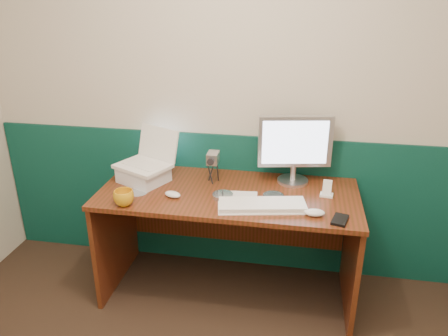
% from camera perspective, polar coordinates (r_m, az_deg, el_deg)
% --- Properties ---
extents(back_wall, '(3.50, 0.04, 2.50)m').
position_cam_1_polar(back_wall, '(2.89, 1.81, 9.06)').
color(back_wall, '#BEB4A1').
rests_on(back_wall, ground).
extents(wainscot, '(3.48, 0.02, 1.00)m').
position_cam_1_polar(wainscot, '(3.14, 1.61, -4.45)').
color(wainscot, '#08372E').
rests_on(wainscot, ground).
extents(desk, '(1.60, 0.70, 0.75)m').
position_cam_1_polar(desk, '(2.89, 0.53, -9.83)').
color(desk, '#3D1F0B').
rests_on(desk, ground).
extents(laptop_riser, '(0.35, 0.33, 0.10)m').
position_cam_1_polar(laptop_riser, '(2.88, -10.47, -0.86)').
color(laptop_riser, silver).
rests_on(laptop_riser, desk).
extents(laptop, '(0.40, 0.36, 0.27)m').
position_cam_1_polar(laptop, '(2.81, -10.73, 2.56)').
color(laptop, white).
rests_on(laptop, laptop_riser).
extents(monitor, '(0.48, 0.22, 0.46)m').
position_cam_1_polar(monitor, '(2.79, 9.22, 2.54)').
color(monitor, silver).
rests_on(monitor, desk).
extents(keyboard, '(0.52, 0.26, 0.03)m').
position_cam_1_polar(keyboard, '(2.52, 5.00, -4.93)').
color(keyboard, white).
rests_on(keyboard, desk).
extents(mouse_right, '(0.12, 0.08, 0.04)m').
position_cam_1_polar(mouse_right, '(2.48, 11.75, -5.72)').
color(mouse_right, silver).
rests_on(mouse_right, desk).
extents(mouse_left, '(0.12, 0.10, 0.04)m').
position_cam_1_polar(mouse_left, '(2.65, -6.72, -3.44)').
color(mouse_left, silver).
rests_on(mouse_left, desk).
extents(mug, '(0.13, 0.13, 0.09)m').
position_cam_1_polar(mug, '(2.59, -12.96, -3.81)').
color(mug, orange).
rests_on(mug, desk).
extents(camcorder, '(0.09, 0.13, 0.20)m').
position_cam_1_polar(camcorder, '(2.81, -1.43, 0.05)').
color(camcorder, '#B4B4B9').
rests_on(camcorder, desk).
extents(cd_spindle, '(0.12, 0.12, 0.03)m').
position_cam_1_polar(cd_spindle, '(2.63, -0.18, -3.65)').
color(cd_spindle, silver).
rests_on(cd_spindle, desk).
extents(cd_loose_a, '(0.12, 0.12, 0.00)m').
position_cam_1_polar(cd_loose_a, '(2.75, -11.17, -3.13)').
color(cd_loose_a, '#B5BDC6').
rests_on(cd_loose_a, desk).
extents(cd_loose_b, '(0.13, 0.13, 0.00)m').
position_cam_1_polar(cd_loose_b, '(2.68, 6.47, -3.54)').
color(cd_loose_b, silver).
rests_on(cd_loose_b, desk).
extents(pen, '(0.15, 0.03, 0.01)m').
position_cam_1_polar(pen, '(2.64, 8.03, -3.92)').
color(pen, black).
rests_on(pen, desk).
extents(papers, '(0.18, 0.13, 0.00)m').
position_cam_1_polar(papers, '(2.66, 2.55, -3.59)').
color(papers, white).
rests_on(papers, desk).
extents(dock, '(0.08, 0.07, 0.01)m').
position_cam_1_polar(dock, '(2.72, 13.24, -3.45)').
color(dock, white).
rests_on(dock, desk).
extents(music_player, '(0.06, 0.03, 0.09)m').
position_cam_1_polar(music_player, '(2.70, 13.34, -2.44)').
color(music_player, white).
rests_on(music_player, dock).
extents(pda, '(0.11, 0.15, 0.02)m').
position_cam_1_polar(pda, '(2.46, 14.91, -6.55)').
color(pda, black).
rests_on(pda, desk).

